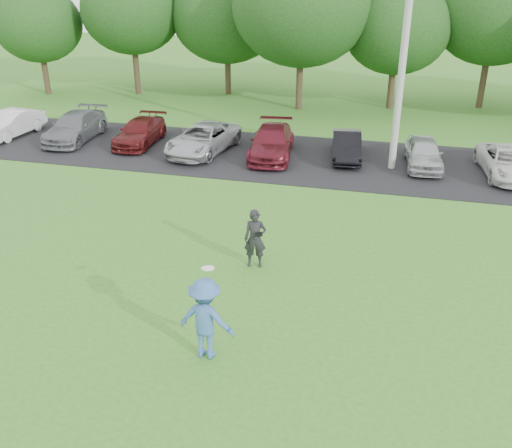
# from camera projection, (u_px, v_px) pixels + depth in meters

# --- Properties ---
(ground) EXTENTS (100.00, 100.00, 0.00)m
(ground) POSITION_uv_depth(u_px,v_px,m) (219.00, 338.00, 13.10)
(ground) COLOR #376E1F
(ground) RESTS_ON ground
(parking_lot) EXTENTS (32.00, 6.50, 0.03)m
(parking_lot) POSITION_uv_depth(u_px,v_px,m) (309.00, 159.00, 24.49)
(parking_lot) COLOR black
(parking_lot) RESTS_ON ground
(utility_pole) EXTENTS (0.28, 0.28, 9.37)m
(utility_pole) POSITION_uv_depth(u_px,v_px,m) (404.00, 51.00, 21.45)
(utility_pole) COLOR #A7A7A2
(utility_pole) RESTS_ON ground
(frisbee_player) EXTENTS (1.29, 0.81, 2.24)m
(frisbee_player) POSITION_uv_depth(u_px,v_px,m) (206.00, 319.00, 12.16)
(frisbee_player) COLOR #38629F
(frisbee_player) RESTS_ON ground
(camera_bystander) EXTENTS (0.69, 0.52, 1.70)m
(camera_bystander) POSITION_uv_depth(u_px,v_px,m) (255.00, 239.00, 15.80)
(camera_bystander) COLOR black
(camera_bystander) RESTS_ON ground
(parked_cars) EXTENTS (30.28, 4.94, 1.25)m
(parked_cars) POSITION_uv_depth(u_px,v_px,m) (297.00, 144.00, 24.38)
(parked_cars) COLOR silver
(parked_cars) RESTS_ON parking_lot
(tree_row) EXTENTS (42.39, 9.85, 8.64)m
(tree_row) POSITION_uv_depth(u_px,v_px,m) (370.00, 17.00, 30.61)
(tree_row) COLOR #38281C
(tree_row) RESTS_ON ground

